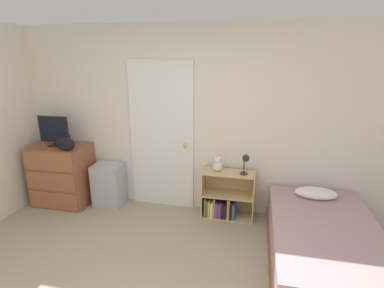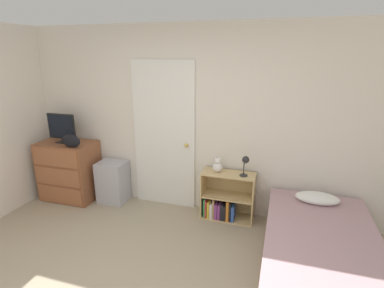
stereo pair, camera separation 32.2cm
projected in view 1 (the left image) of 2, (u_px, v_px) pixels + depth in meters
name	position (u px, v px, depth m)	size (l,w,h in m)	color
wall_back	(190.00, 121.00, 4.10)	(10.00, 0.06, 2.55)	silver
door_closed	(162.00, 137.00, 4.20)	(0.91, 0.09, 2.09)	white
dresser	(62.00, 175.00, 4.42)	(0.82, 0.53, 0.89)	brown
tv	(54.00, 130.00, 4.24)	(0.46, 0.16, 0.43)	black
handbag	(65.00, 143.00, 4.05)	(0.29, 0.10, 0.29)	black
storage_bin	(109.00, 185.00, 4.40)	(0.41, 0.35, 0.62)	#ADADB7
bookshelf	(224.00, 200.00, 4.10)	(0.70, 0.31, 0.66)	tan
teddy_bear	(217.00, 165.00, 3.98)	(0.13, 0.13, 0.20)	silver
desk_lamp	(246.00, 161.00, 3.83)	(0.12, 0.11, 0.27)	#262628
bed	(324.00, 246.00, 3.13)	(1.12, 1.91, 0.58)	brown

